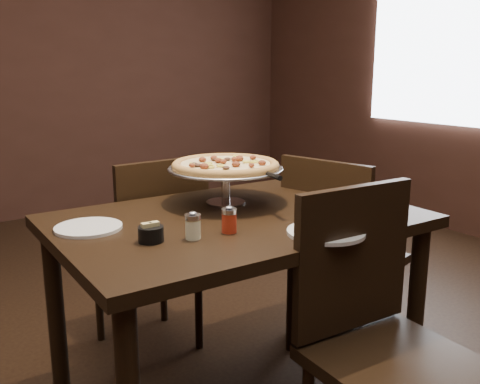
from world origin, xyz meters
TOP-DOWN VIEW (x-y plane):
  - room at (0.06, 0.03)m, footprint 6.04×7.04m
  - dining_table at (0.08, 0.04)m, footprint 1.36×0.93m
  - pizza_stand at (0.14, 0.21)m, footprint 0.47×0.47m
  - parmesan_shaker at (-0.20, -0.10)m, footprint 0.05×0.05m
  - pepper_flake_shaker at (-0.06, -0.11)m, footprint 0.05×0.05m
  - packet_caddy at (-0.32, -0.05)m, footprint 0.08×0.08m
  - napkin_stack at (0.25, -0.26)m, footprint 0.17×0.17m
  - plate_left at (-0.44, 0.20)m, footprint 0.23×0.23m
  - plate_near at (0.19, -0.32)m, footprint 0.26×0.26m
  - serving_spatula at (0.18, -0.04)m, footprint 0.14×0.14m
  - chair_far at (0.03, 0.67)m, footprint 0.46×0.46m
  - chair_near at (0.23, -0.53)m, footprint 0.50×0.50m
  - chair_side at (0.72, 0.13)m, footprint 0.55×0.55m

SIDE VIEW (x-z plane):
  - chair_far at x=0.03m, z-range 0.05..1.02m
  - chair_side at x=0.72m, z-range 0.05..1.02m
  - chair_near at x=0.23m, z-range 0.05..1.05m
  - dining_table at x=0.08m, z-range 0.31..1.13m
  - plate_left at x=-0.44m, z-range 0.83..0.84m
  - plate_near at x=0.19m, z-range 0.83..0.84m
  - napkin_stack at x=0.25m, z-range 0.83..0.84m
  - packet_caddy at x=-0.32m, z-range 0.82..0.89m
  - parmesan_shaker at x=-0.20m, z-range 0.83..0.92m
  - pepper_flake_shaker at x=-0.06m, z-range 0.83..0.92m
  - serving_spatula at x=0.18m, z-range 0.97..0.99m
  - pizza_stand at x=0.14m, z-range 0.89..1.08m
  - room at x=0.06m, z-range -0.02..2.82m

